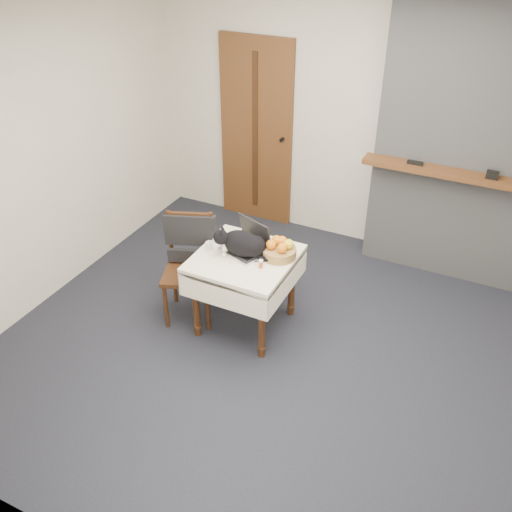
{
  "coord_description": "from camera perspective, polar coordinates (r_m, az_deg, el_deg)",
  "views": [
    {
      "loc": [
        1.33,
        -3.23,
        3.21
      ],
      "look_at": [
        -0.31,
        0.13,
        0.77
      ],
      "focal_mm": 40.0,
      "sensor_mm": 36.0,
      "label": 1
    }
  ],
  "objects": [
    {
      "name": "chimney",
      "position": [
        5.44,
        20.05,
        10.52
      ],
      "size": [
        1.62,
        0.48,
        2.6
      ],
      "color": "gray",
      "rests_on": "ground"
    },
    {
      "name": "cat",
      "position": [
        4.55,
        -1.28,
        1.21
      ],
      "size": [
        0.52,
        0.31,
        0.25
      ],
      "rotation": [
        0.0,
        0.0,
        0.37
      ],
      "color": "black",
      "rests_on": "side_table"
    },
    {
      "name": "chair",
      "position": [
        4.86,
        -6.64,
        0.42
      ],
      "size": [
        0.54,
        0.54,
        0.94
      ],
      "rotation": [
        0.0,
        0.0,
        0.37
      ],
      "color": "#39200F",
      "rests_on": "ground"
    },
    {
      "name": "pill_bottle",
      "position": [
        4.44,
        0.49,
        -0.78
      ],
      "size": [
        0.03,
        0.03,
        0.07
      ],
      "color": "#A74A14",
      "rests_on": "side_table"
    },
    {
      "name": "fruit_basket",
      "position": [
        4.56,
        2.36,
        0.64
      ],
      "size": [
        0.28,
        0.28,
        0.16
      ],
      "color": "#9B6C3E",
      "rests_on": "side_table"
    },
    {
      "name": "side_table",
      "position": [
        4.65,
        -1.15,
        -1.21
      ],
      "size": [
        0.78,
        0.78,
        0.7
      ],
      "color": "#39200F",
      "rests_on": "ground"
    },
    {
      "name": "ground",
      "position": [
        4.74,
        2.65,
        -9.52
      ],
      "size": [
        4.5,
        4.5,
        0.0
      ],
      "primitive_type": "plane",
      "color": "black",
      "rests_on": "ground"
    },
    {
      "name": "door",
      "position": [
        6.2,
        0.03,
        12.19
      ],
      "size": [
        0.82,
        0.1,
        2.0
      ],
      "color": "brown",
      "rests_on": "ground"
    },
    {
      "name": "room_shell",
      "position": [
        4.18,
        5.9,
        12.71
      ],
      "size": [
        4.52,
        4.01,
        2.61
      ],
      "color": "beige",
      "rests_on": "ground"
    },
    {
      "name": "desk_clutter",
      "position": [
        4.57,
        1.54,
        -0.15
      ],
      "size": [
        0.13,
        0.05,
        0.01
      ],
      "primitive_type": "cube",
      "rotation": [
        0.0,
        0.0,
        0.27
      ],
      "color": "black",
      "rests_on": "side_table"
    },
    {
      "name": "laptop",
      "position": [
        4.64,
        -0.84,
        1.29
      ],
      "size": [
        0.43,
        0.4,
        0.26
      ],
      "rotation": [
        0.0,
        0.0,
        -0.36
      ],
      "color": "#B7B7BC",
      "rests_on": "side_table"
    },
    {
      "name": "cream_jar",
      "position": [
        4.68,
        -4.72,
        1.01
      ],
      "size": [
        0.06,
        0.06,
        0.07
      ],
      "primitive_type": "cylinder",
      "color": "silver",
      "rests_on": "side_table"
    }
  ]
}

